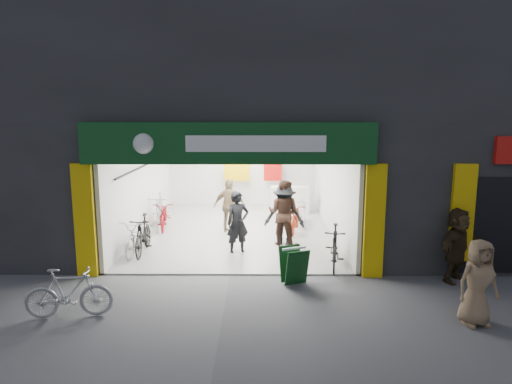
{
  "coord_description": "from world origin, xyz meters",
  "views": [
    {
      "loc": [
        0.67,
        -9.99,
        3.74
      ],
      "look_at": [
        0.59,
        1.5,
        1.69
      ],
      "focal_mm": 32.0,
      "sensor_mm": 36.0,
      "label": 1
    }
  ],
  "objects_px": {
    "parked_bike": "(69,293)",
    "pedestrian_near": "(478,282)",
    "sandwich_board": "(294,265)",
    "bike_right_front": "(335,247)",
    "bike_left_front": "(139,236)"
  },
  "relations": [
    {
      "from": "bike_right_front",
      "to": "parked_bike",
      "type": "relative_size",
      "value": 1.08
    },
    {
      "from": "bike_left_front",
      "to": "parked_bike",
      "type": "bearing_deg",
      "value": -87.99
    },
    {
      "from": "bike_left_front",
      "to": "bike_right_front",
      "type": "height_order",
      "value": "bike_right_front"
    },
    {
      "from": "parked_bike",
      "to": "sandwich_board",
      "type": "distance_m",
      "value": 4.55
    },
    {
      "from": "parked_bike",
      "to": "pedestrian_near",
      "type": "relative_size",
      "value": 1.01
    },
    {
      "from": "bike_right_front",
      "to": "sandwich_board",
      "type": "height_order",
      "value": "bike_right_front"
    },
    {
      "from": "bike_left_front",
      "to": "pedestrian_near",
      "type": "relative_size",
      "value": 1.18
    },
    {
      "from": "bike_right_front",
      "to": "parked_bike",
      "type": "distance_m",
      "value": 5.98
    },
    {
      "from": "bike_left_front",
      "to": "bike_right_front",
      "type": "bearing_deg",
      "value": -5.28
    },
    {
      "from": "parked_bike",
      "to": "pedestrian_near",
      "type": "bearing_deg",
      "value": -99.47
    },
    {
      "from": "pedestrian_near",
      "to": "parked_bike",
      "type": "bearing_deg",
      "value": 167.37
    },
    {
      "from": "bike_right_front",
      "to": "parked_bike",
      "type": "xyz_separation_m",
      "value": [
        -5.3,
        -2.76,
        -0.04
      ]
    },
    {
      "from": "bike_right_front",
      "to": "parked_bike",
      "type": "bearing_deg",
      "value": -142.06
    },
    {
      "from": "parked_bike",
      "to": "pedestrian_near",
      "type": "distance_m",
      "value": 7.32
    },
    {
      "from": "parked_bike",
      "to": "pedestrian_near",
      "type": "xyz_separation_m",
      "value": [
        7.31,
        -0.23,
        0.31
      ]
    }
  ]
}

